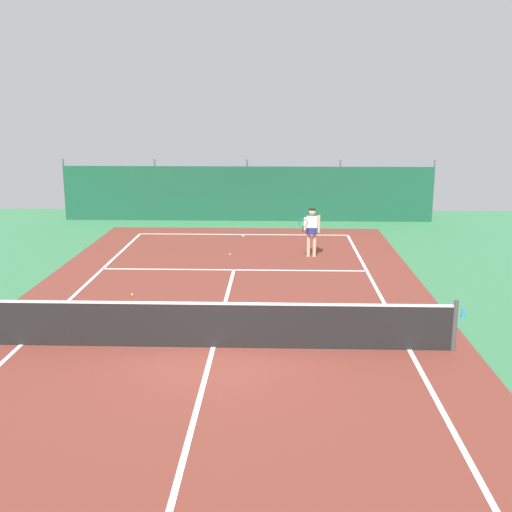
{
  "coord_description": "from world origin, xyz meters",
  "views": [
    {
      "loc": [
        1.32,
        -12.38,
        4.97
      ],
      "look_at": [
        0.75,
        4.57,
        0.9
      ],
      "focal_mm": 44.01,
      "sensor_mm": 36.0,
      "label": 1
    }
  ],
  "objects": [
    {
      "name": "court_surface",
      "position": [
        0.0,
        0.0,
        0.0
      ],
      "size": [
        11.02,
        26.6,
        0.01
      ],
      "color": "brown",
      "rests_on": "ground"
    },
    {
      "name": "back_fence",
      "position": [
        -0.0,
        15.51,
        0.67
      ],
      "size": [
        16.3,
        0.98,
        2.7
      ],
      "color": "#195138",
      "rests_on": "ground"
    },
    {
      "name": "tennis_ball_midcourt",
      "position": [
        -2.55,
        3.6,
        0.03
      ],
      "size": [
        0.07,
        0.07,
        0.07
      ],
      "primitive_type": "sphere",
      "color": "#CCDB33",
      "rests_on": "ground"
    },
    {
      "name": "ground_plane",
      "position": [
        0.0,
        0.0,
        0.0
      ],
      "size": [
        36.0,
        36.0,
        0.0
      ],
      "primitive_type": "plane",
      "color": "#387A4C"
    },
    {
      "name": "tennis_player",
      "position": [
        2.49,
        8.29,
        0.96
      ],
      "size": [
        0.74,
        0.74,
        1.64
      ],
      "rotation": [
        0.0,
        0.0,
        3.07
      ],
      "color": "#D8AD8C",
      "rests_on": "ground"
    },
    {
      "name": "tennis_net",
      "position": [
        0.0,
        0.0,
        0.51
      ],
      "size": [
        10.12,
        0.1,
        1.1
      ],
      "color": "black",
      "rests_on": "ground"
    },
    {
      "name": "tennis_ball_near_player",
      "position": [
        -0.26,
        8.36,
        0.03
      ],
      "size": [
        0.07,
        0.07,
        0.07
      ],
      "primitive_type": "sphere",
      "color": "#CCDB33",
      "rests_on": "ground"
    },
    {
      "name": "water_bottle",
      "position": [
        5.82,
        2.11,
        0.12
      ],
      "size": [
        0.08,
        0.08,
        0.24
      ],
      "primitive_type": "cylinder",
      "color": "#338CD8",
      "rests_on": "ground"
    },
    {
      "name": "parked_car",
      "position": [
        2.96,
        17.47,
        0.84
      ],
      "size": [
        2.29,
        4.34,
        1.68
      ],
      "rotation": [
        0.0,
        0.0,
        0.09
      ],
      "color": "silver",
      "rests_on": "ground"
    }
  ]
}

